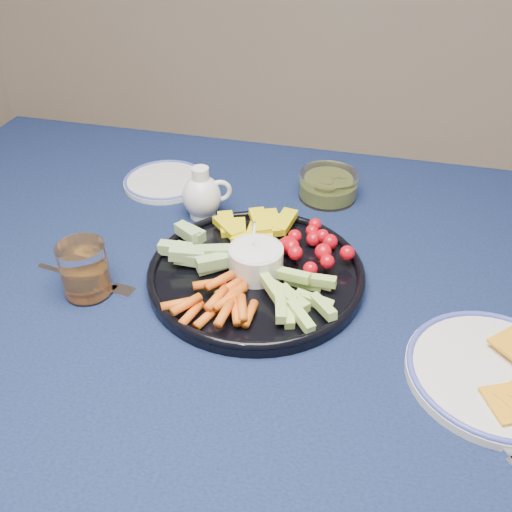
% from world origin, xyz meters
% --- Properties ---
extents(dining_table, '(1.67, 1.07, 0.75)m').
position_xyz_m(dining_table, '(0.00, 0.00, 0.66)').
color(dining_table, '#4D2C19').
rests_on(dining_table, ground).
extents(crudite_platter, '(0.35, 0.35, 0.11)m').
position_xyz_m(crudite_platter, '(-0.07, 0.03, 0.77)').
color(crudite_platter, black).
rests_on(crudite_platter, dining_table).
extents(creamer_pitcher, '(0.09, 0.07, 0.10)m').
position_xyz_m(creamer_pitcher, '(-0.21, 0.20, 0.79)').
color(creamer_pitcher, silver).
rests_on(creamer_pitcher, dining_table).
extents(pickle_bowl, '(0.11, 0.11, 0.05)m').
position_xyz_m(pickle_bowl, '(0.01, 0.32, 0.77)').
color(pickle_bowl, white).
rests_on(pickle_bowl, dining_table).
extents(cheese_plate, '(0.24, 0.24, 0.03)m').
position_xyz_m(cheese_plate, '(0.30, -0.09, 0.76)').
color(cheese_plate, silver).
rests_on(cheese_plate, dining_table).
extents(juice_tumbler, '(0.07, 0.07, 0.09)m').
position_xyz_m(juice_tumbler, '(-0.32, -0.06, 0.78)').
color(juice_tumbler, white).
rests_on(juice_tumbler, dining_table).
extents(fork_left, '(0.19, 0.05, 0.00)m').
position_xyz_m(fork_left, '(-0.32, -0.04, 0.75)').
color(fork_left, white).
rests_on(fork_left, dining_table).
extents(fork_right, '(0.14, 0.16, 0.00)m').
position_xyz_m(fork_right, '(0.28, -0.19, 0.75)').
color(fork_right, white).
rests_on(fork_right, dining_table).
extents(side_plate_extra, '(0.17, 0.17, 0.01)m').
position_xyz_m(side_plate_extra, '(-0.33, 0.29, 0.75)').
color(side_plate_extra, silver).
rests_on(side_plate_extra, dining_table).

